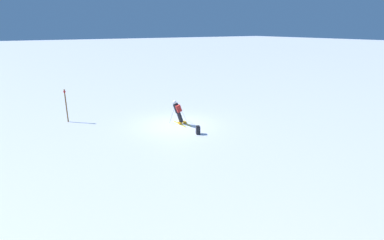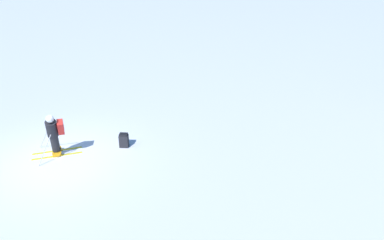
% 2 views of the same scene
% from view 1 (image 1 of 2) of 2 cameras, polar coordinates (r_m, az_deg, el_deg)
% --- Properties ---
extents(ground_plane, '(300.00, 300.00, 0.00)m').
position_cam_1_polar(ground_plane, '(19.17, -3.05, -0.92)').
color(ground_plane, white).
extents(skier, '(1.33, 1.59, 1.66)m').
position_cam_1_polar(skier, '(18.94, -2.68, 1.71)').
color(skier, yellow).
rests_on(skier, ground).
extents(spare_backpack, '(0.31, 0.36, 0.50)m').
position_cam_1_polar(spare_backpack, '(17.42, 1.15, -1.93)').
color(spare_backpack, black).
rests_on(spare_backpack, ground).
extents(trail_marker, '(0.13, 0.13, 2.18)m').
position_cam_1_polar(trail_marker, '(21.07, -22.86, 2.77)').
color(trail_marker, brown).
rests_on(trail_marker, ground).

